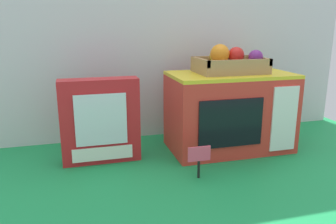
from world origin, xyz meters
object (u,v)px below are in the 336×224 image
toy_microwave (229,111)px  price_sign (199,157)px  cookie_set_box (100,121)px  food_groups_crate (229,62)px

toy_microwave → price_sign: size_ratio=4.32×
toy_microwave → cookie_set_box: (-0.46, 0.00, -0.00)m
food_groups_crate → toy_microwave: bearing=-93.5°
toy_microwave → price_sign: 0.30m
food_groups_crate → price_sign: (-0.20, -0.23, -0.25)m
toy_microwave → food_groups_crate: food_groups_crate is taller
food_groups_crate → price_sign: 0.39m
food_groups_crate → price_sign: food_groups_crate is taller
toy_microwave → cookie_set_box: bearing=179.8°
food_groups_crate → cookie_set_box: (-0.46, -0.02, -0.18)m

